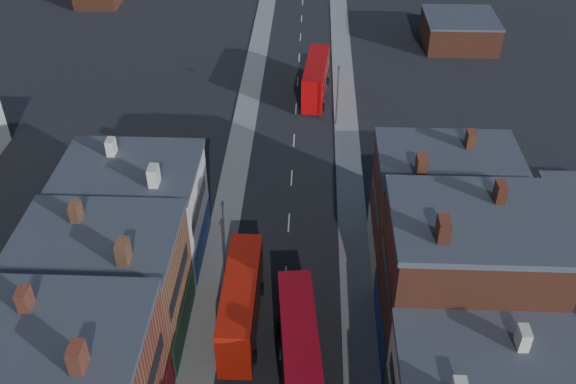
# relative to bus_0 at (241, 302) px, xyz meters

# --- Properties ---
(pavement_west) EXTENTS (3.00, 200.00, 0.12)m
(pavement_west) POSITION_rel_bus_0_xyz_m (-3.12, 23.93, -2.70)
(pavement_west) COLOR gray
(pavement_west) RESTS_ON ground
(pavement_east) EXTENTS (3.00, 200.00, 0.12)m
(pavement_east) POSITION_rel_bus_0_xyz_m (9.88, 23.93, -2.70)
(pavement_east) COLOR gray
(pavement_east) RESTS_ON ground
(lamp_post_2) EXTENTS (0.25, 0.70, 8.12)m
(lamp_post_2) POSITION_rel_bus_0_xyz_m (-1.82, 3.93, 1.94)
(lamp_post_2) COLOR slate
(lamp_post_2) RESTS_ON ground
(lamp_post_3) EXTENTS (0.25, 0.70, 8.12)m
(lamp_post_3) POSITION_rel_bus_0_xyz_m (8.58, 33.93, 1.94)
(lamp_post_3) COLOR slate
(lamp_post_3) RESTS_ON ground
(bus_0) EXTENTS (3.03, 11.85, 5.12)m
(bus_0) POSITION_rel_bus_0_xyz_m (0.00, 0.00, 0.00)
(bus_0) COLOR #A81609
(bus_0) RESTS_ON ground
(bus_1) EXTENTS (3.83, 12.01, 5.10)m
(bus_1) POSITION_rel_bus_0_xyz_m (4.88, -4.42, -0.01)
(bus_1) COLOR #BA0A1B
(bus_1) RESTS_ON ground
(bus_2) EXTENTS (3.75, 12.02, 5.11)m
(bus_2) POSITION_rel_bus_0_xyz_m (5.93, 41.53, -0.00)
(bus_2) COLOR #B20709
(bus_2) RESTS_ON ground
(car_2) EXTENTS (1.94, 4.16, 1.15)m
(car_2) POSITION_rel_bus_0_xyz_m (-0.42, 8.02, -2.18)
(car_2) COLOR black
(car_2) RESTS_ON ground
(car_3) EXTENTS (1.74, 3.88, 1.11)m
(car_3) POSITION_rel_bus_0_xyz_m (5.23, 38.61, -2.21)
(car_3) COLOR #BCBCBC
(car_3) RESTS_ON ground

